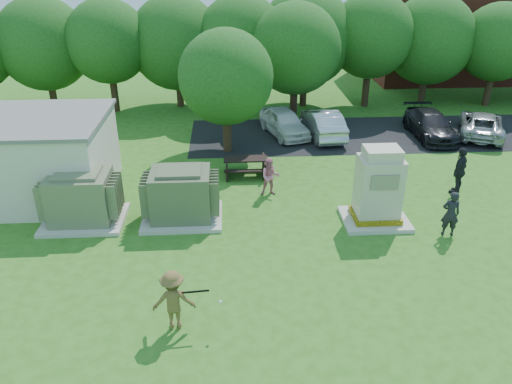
{
  "coord_description": "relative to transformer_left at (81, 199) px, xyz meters",
  "views": [
    {
      "loc": [
        -0.98,
        -12.41,
        9.44
      ],
      "look_at": [
        0.0,
        4.0,
        1.3
      ],
      "focal_mm": 35.0,
      "sensor_mm": 36.0,
      "label": 1
    }
  ],
  "objects": [
    {
      "name": "car_dark",
      "position": [
        16.56,
        8.43,
        -0.29
      ],
      "size": [
        1.91,
        4.69,
        1.36
      ],
      "primitive_type": "imported",
      "rotation": [
        0.0,
        0.0,
        -0.0
      ],
      "color": "black",
      "rests_on": "ground"
    },
    {
      "name": "ground",
      "position": [
        6.5,
        -4.5,
        -0.97
      ],
      "size": [
        120.0,
        120.0,
        0.0
      ],
      "primitive_type": "plane",
      "color": "#2D6619",
      "rests_on": "ground"
    },
    {
      "name": "batting_equipment",
      "position": [
        4.53,
        -6.16,
        0.17
      ],
      "size": [
        1.25,
        0.27,
        0.31
      ],
      "color": "black",
      "rests_on": "ground"
    },
    {
      "name": "car_silver_a",
      "position": [
        10.73,
        8.86,
        -0.23
      ],
      "size": [
        1.93,
        4.6,
        1.48
      ],
      "primitive_type": "imported",
      "rotation": [
        0.0,
        0.0,
        3.22
      ],
      "color": "silver",
      "rests_on": "ground"
    },
    {
      "name": "picnic_table",
      "position": [
        6.29,
        3.89,
        -0.44
      ],
      "size": [
        1.97,
        1.47,
        0.84
      ],
      "color": "black",
      "rests_on": "ground"
    },
    {
      "name": "person_at_picnic",
      "position": [
        7.23,
        1.87,
        -0.16
      ],
      "size": [
        0.81,
        0.63,
        1.63
      ],
      "primitive_type": "imported",
      "rotation": [
        0.0,
        0.0,
        -0.02
      ],
      "color": "#D6718C",
      "rests_on": "ground"
    },
    {
      "name": "parking_strip",
      "position": [
        13.5,
        9.0,
        -0.96
      ],
      "size": [
        20.0,
        6.0,
        0.01
      ],
      "primitive_type": "cube",
      "color": "#232326",
      "rests_on": "ground"
    },
    {
      "name": "brick_building",
      "position": [
        24.5,
        22.5,
        3.03
      ],
      "size": [
        15.0,
        8.0,
        8.0
      ],
      "primitive_type": "cube",
      "color": "maroon",
      "rests_on": "ground"
    },
    {
      "name": "person_walking_right",
      "position": [
        15.14,
        1.56,
        0.05
      ],
      "size": [
        1.19,
        1.2,
        2.03
      ],
      "primitive_type": "imported",
      "rotation": [
        0.0,
        0.0,
        3.94
      ],
      "color": "black",
      "rests_on": "ground"
    },
    {
      "name": "tree_row",
      "position": [
        8.25,
        14.0,
        3.18
      ],
      "size": [
        41.3,
        13.3,
        7.3
      ],
      "color": "#47301E",
      "rests_on": "ground"
    },
    {
      "name": "car_white",
      "position": [
        8.64,
        9.24,
        -0.25
      ],
      "size": [
        2.83,
        4.53,
        1.44
      ],
      "primitive_type": "imported",
      "rotation": [
        0.0,
        0.0,
        0.29
      ],
      "color": "white",
      "rests_on": "ground"
    },
    {
      "name": "transformer_right",
      "position": [
        3.7,
        0.0,
        0.0
      ],
      "size": [
        3.0,
        2.4,
        2.07
      ],
      "color": "beige",
      "rests_on": "ground"
    },
    {
      "name": "batter",
      "position": [
        3.94,
        -6.1,
        -0.07
      ],
      "size": [
        1.18,
        0.71,
        1.79
      ],
      "primitive_type": "imported",
      "rotation": [
        0.0,
        0.0,
        3.18
      ],
      "color": "brown",
      "rests_on": "ground"
    },
    {
      "name": "transformer_left",
      "position": [
        0.0,
        0.0,
        0.0
      ],
      "size": [
        3.0,
        2.4,
        2.07
      ],
      "color": "beige",
      "rests_on": "ground"
    },
    {
      "name": "car_silver_b",
      "position": [
        19.44,
        8.45,
        -0.31
      ],
      "size": [
        3.92,
        5.22,
        1.32
      ],
      "primitive_type": "imported",
      "rotation": [
        0.0,
        0.0,
        2.72
      ],
      "color": "#B0AFB4",
      "rests_on": "ground"
    },
    {
      "name": "generator_cabinet",
      "position": [
        11.02,
        -0.66,
        0.34
      ],
      "size": [
        2.45,
        2.01,
        2.99
      ],
      "color": "beige",
      "rests_on": "ground"
    },
    {
      "name": "person_by_generator",
      "position": [
        13.38,
        -1.77,
        -0.11
      ],
      "size": [
        0.69,
        0.51,
        1.73
      ],
      "primitive_type": "imported",
      "rotation": [
        0.0,
        0.0,
        2.97
      ],
      "color": "black",
      "rests_on": "ground"
    }
  ]
}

